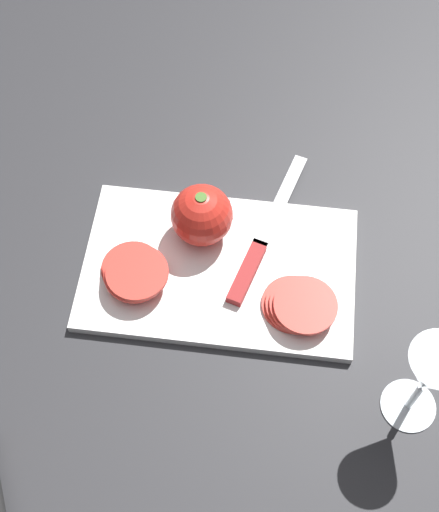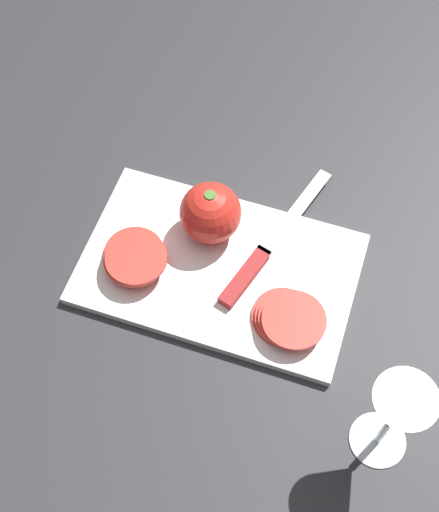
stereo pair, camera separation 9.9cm
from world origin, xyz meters
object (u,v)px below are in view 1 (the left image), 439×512
at_px(whole_tomato, 202,215).
at_px(knife, 254,257).
at_px(wine_glass, 430,376).
at_px(tomato_slice_stack_near, 299,305).
at_px(tomato_slice_stack_far, 134,271).

height_order(whole_tomato, knife, whole_tomato).
height_order(wine_glass, knife, wine_glass).
bearing_deg(tomato_slice_stack_near, tomato_slice_stack_far, 174.40).
bearing_deg(tomato_slice_stack_near, knife, 134.02).
bearing_deg(whole_tomato, knife, -24.98).
bearing_deg(tomato_slice_stack_far, wine_glass, -19.82).
xyz_separation_m(whole_tomato, tomato_slice_stack_far, (-0.08, -0.09, -0.03)).
distance_m(whole_tomato, knife, 0.10).
distance_m(tomato_slice_stack_near, tomato_slice_stack_far, 0.23).
relative_size(wine_glass, tomato_slice_stack_far, 1.53).
height_order(whole_tomato, tomato_slice_stack_near, whole_tomato).
bearing_deg(wine_glass, tomato_slice_stack_near, 142.74).
distance_m(wine_glass, tomato_slice_stack_near, 0.21).
xyz_separation_m(wine_glass, tomato_slice_stack_far, (-0.39, 0.14, -0.08)).
xyz_separation_m(whole_tomato, tomato_slice_stack_near, (0.15, -0.11, -0.03)).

